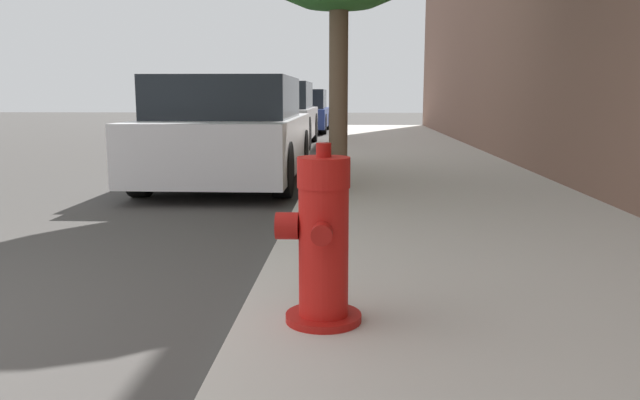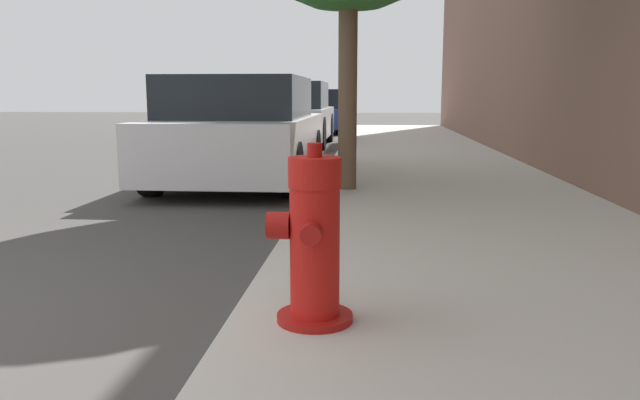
{
  "view_description": "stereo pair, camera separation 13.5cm",
  "coord_description": "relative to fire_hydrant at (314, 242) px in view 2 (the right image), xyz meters",
  "views": [
    {
      "loc": [
        2.54,
        -2.46,
        1.16
      ],
      "look_at": [
        2.33,
        1.53,
        0.49
      ],
      "focal_mm": 35.0,
      "sensor_mm": 36.0,
      "label": 1
    },
    {
      "loc": [
        2.67,
        -2.46,
        1.16
      ],
      "look_at": [
        2.33,
        1.53,
        0.49
      ],
      "focal_mm": 35.0,
      "sensor_mm": 36.0,
      "label": 2
    }
  ],
  "objects": [
    {
      "name": "sidewalk_slab",
      "position": [
        1.11,
        -0.33,
        -0.44
      ],
      "size": [
        3.05,
        40.0,
        0.11
      ],
      "color": "beige",
      "rests_on": "ground_plane"
    },
    {
      "name": "fire_hydrant",
      "position": [
        0.0,
        0.0,
        0.0
      ],
      "size": [
        0.4,
        0.41,
        0.84
      ],
      "color": "#A91511",
      "rests_on": "sidewalk_slab"
    },
    {
      "name": "parked_car_near",
      "position": [
        -1.48,
        5.41,
        0.19
      ],
      "size": [
        1.86,
        3.95,
        1.4
      ],
      "color": "silver",
      "rests_on": "ground_plane"
    },
    {
      "name": "parked_car_mid",
      "position": [
        -1.64,
        11.7,
        0.22
      ],
      "size": [
        1.78,
        4.0,
        1.46
      ],
      "color": "#B7B7BC",
      "rests_on": "ground_plane"
    },
    {
      "name": "parked_car_far",
      "position": [
        -1.57,
        17.28,
        0.15
      ],
      "size": [
        1.86,
        4.14,
        1.34
      ],
      "color": "navy",
      "rests_on": "ground_plane"
    }
  ]
}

